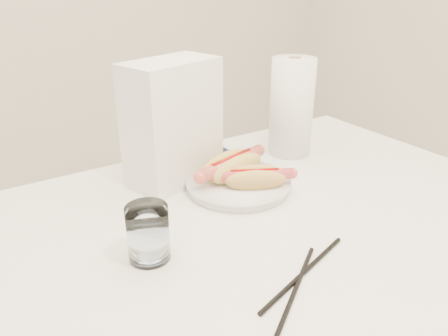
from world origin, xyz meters
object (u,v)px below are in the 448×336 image
hotdog_right (254,178)px  water_glass (148,233)px  paper_towel_roll (292,107)px  napkin_box (173,123)px  hotdog_left (231,166)px  table (251,247)px  plate (238,185)px

hotdog_right → water_glass: bearing=-135.2°
paper_towel_roll → napkin_box: bearing=177.1°
water_glass → napkin_box: bearing=54.5°
hotdog_right → napkin_box: size_ratio=0.57×
water_glass → hotdog_left: bearing=29.9°
table → hotdog_left: size_ratio=6.13×
napkin_box → paper_towel_roll: bearing=-18.6°
hotdog_right → paper_towel_roll: bearing=60.4°
plate → hotdog_right: 0.05m
table → hotdog_left: 0.19m
hotdog_left → napkin_box: napkin_box is taller
hotdog_left → napkin_box: bearing=121.1°
plate → napkin_box: bearing=128.3°
paper_towel_roll → hotdog_right: bearing=-147.2°
napkin_box → paper_towel_roll: (0.32, -0.02, -0.01)m
hotdog_right → paper_towel_roll: 0.27m
hotdog_left → napkin_box: (-0.09, 0.09, 0.09)m
hotdog_left → paper_towel_roll: (0.23, 0.07, 0.08)m
water_glass → paper_towel_roll: 0.55m
napkin_box → hotdog_right: bearing=-71.6°
plate → hotdog_right: bearing=-70.9°
hotdog_left → hotdog_right: (0.01, -0.07, -0.00)m
hotdog_left → paper_towel_roll: bearing=2.7°
table → napkin_box: size_ratio=4.45×
hotdog_left → hotdog_right: bearing=-94.1°
table → napkin_box: napkin_box is taller
table → water_glass: (-0.21, -0.00, 0.11)m
table → hotdog_left: bearing=70.1°
hotdog_right → table: bearing=-101.1°
hotdog_right → paper_towel_roll: paper_towel_roll is taller
napkin_box → paper_towel_roll: 0.33m
plate → napkin_box: 0.20m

